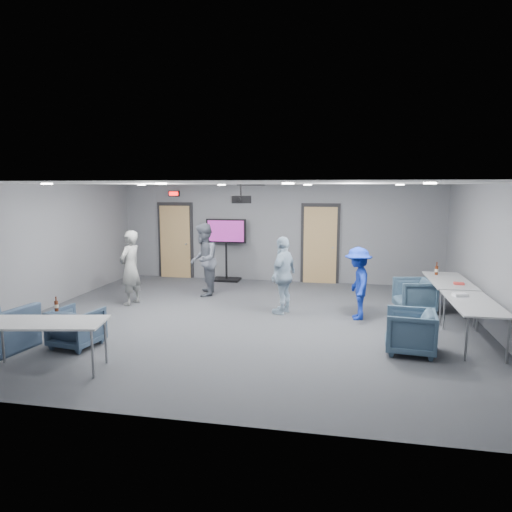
% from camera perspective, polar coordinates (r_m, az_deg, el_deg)
% --- Properties ---
extents(floor, '(9.00, 9.00, 0.00)m').
position_cam_1_polar(floor, '(9.18, -1.03, -8.05)').
color(floor, '#33363B').
rests_on(floor, ground).
extents(ceiling, '(9.00, 9.00, 0.00)m').
position_cam_1_polar(ceiling, '(8.80, -1.08, 9.05)').
color(ceiling, white).
rests_on(ceiling, wall_back).
extents(wall_back, '(9.00, 0.02, 2.70)m').
position_cam_1_polar(wall_back, '(12.80, 2.68, 2.84)').
color(wall_back, slate).
rests_on(wall_back, floor).
extents(wall_front, '(9.00, 0.02, 2.70)m').
position_cam_1_polar(wall_front, '(5.12, -10.46, -6.03)').
color(wall_front, slate).
rests_on(wall_front, floor).
extents(wall_left, '(0.02, 8.00, 2.70)m').
position_cam_1_polar(wall_left, '(10.76, -25.20, 0.94)').
color(wall_left, slate).
rests_on(wall_left, floor).
extents(wall_right, '(0.02, 8.00, 2.70)m').
position_cam_1_polar(wall_right, '(9.10, 27.88, -0.50)').
color(wall_right, slate).
rests_on(wall_right, floor).
extents(door_left, '(1.06, 0.17, 2.24)m').
position_cam_1_polar(door_left, '(13.55, -10.02, 1.84)').
color(door_left, black).
rests_on(door_left, wall_back).
extents(door_right, '(1.06, 0.17, 2.24)m').
position_cam_1_polar(door_right, '(12.67, 8.02, 1.42)').
color(door_right, black).
rests_on(door_right, wall_back).
extents(exit_sign, '(0.32, 0.08, 0.16)m').
position_cam_1_polar(exit_sign, '(13.44, -10.21, 7.69)').
color(exit_sign, black).
rests_on(exit_sign, wall_back).
extents(hvac_diffuser, '(0.60, 0.60, 0.03)m').
position_cam_1_polar(hvac_diffuser, '(11.64, -0.61, 8.86)').
color(hvac_diffuser, black).
rests_on(hvac_diffuser, ceiling).
extents(downlights, '(6.18, 3.78, 0.02)m').
position_cam_1_polar(downlights, '(8.80, -1.08, 8.95)').
color(downlights, white).
rests_on(downlights, ceiling).
extents(person_a, '(0.51, 0.68, 1.68)m').
position_cam_1_polar(person_a, '(10.62, -15.44, -1.43)').
color(person_a, gray).
rests_on(person_a, floor).
extents(person_b, '(0.82, 0.97, 1.77)m').
position_cam_1_polar(person_b, '(11.16, -6.59, -0.47)').
color(person_b, slate).
rests_on(person_b, floor).
extents(person_c, '(0.69, 1.03, 1.63)m').
position_cam_1_polar(person_c, '(9.54, 3.45, -2.40)').
color(person_c, '#A1BACF').
rests_on(person_c, floor).
extents(person_d, '(0.63, 0.99, 1.46)m').
position_cam_1_polar(person_d, '(9.35, 12.60, -3.35)').
color(person_d, '#172E9A').
rests_on(person_d, floor).
extents(chair_right_a, '(0.89, 0.88, 0.70)m').
position_cam_1_polar(chair_right_a, '(10.35, 19.17, -4.62)').
color(chair_right_a, '#3D566A').
rests_on(chair_right_a, floor).
extents(chair_right_c, '(0.84, 0.82, 0.70)m').
position_cam_1_polar(chair_right_c, '(7.77, 18.71, -8.94)').
color(chair_right_c, '#3D546A').
rests_on(chair_right_c, floor).
extents(chair_front_a, '(0.81, 0.82, 0.66)m').
position_cam_1_polar(chair_front_a, '(8.22, -21.52, -8.29)').
color(chair_front_a, '#36485E').
rests_on(chair_front_a, floor).
extents(table_right_a, '(0.77, 1.86, 0.73)m').
position_cam_1_polar(table_right_a, '(10.27, 22.96, -3.01)').
color(table_right_a, '#AFB1B3').
rests_on(table_right_a, floor).
extents(table_right_b, '(0.74, 1.77, 0.73)m').
position_cam_1_polar(table_right_b, '(8.46, 25.59, -5.56)').
color(table_right_b, '#AFB1B3').
rests_on(table_right_b, floor).
extents(table_front_left, '(1.81, 1.02, 0.73)m').
position_cam_1_polar(table_front_left, '(7.25, -24.96, -7.81)').
color(table_front_left, '#AFB1B3').
rests_on(table_front_left, floor).
extents(bottle_front, '(0.06, 0.06, 0.23)m').
position_cam_1_polar(bottle_front, '(7.73, -23.68, -5.72)').
color(bottle_front, '#53200E').
rests_on(bottle_front, table_front_left).
extents(bottle_right, '(0.07, 0.07, 0.29)m').
position_cam_1_polar(bottle_right, '(10.73, 21.63, -1.65)').
color(bottle_right, '#53200E').
rests_on(bottle_right, table_right_a).
extents(snack_box, '(0.20, 0.14, 0.04)m').
position_cam_1_polar(snack_box, '(9.85, 24.02, -3.16)').
color(snack_box, red).
rests_on(snack_box, table_right_a).
extents(wrapper, '(0.26, 0.21, 0.05)m').
position_cam_1_polar(wrapper, '(8.82, 24.14, -4.44)').
color(wrapper, silver).
rests_on(wrapper, table_right_b).
extents(tv_stand, '(1.14, 0.54, 1.75)m').
position_cam_1_polar(tv_stand, '(12.88, -3.75, 1.27)').
color(tv_stand, black).
rests_on(tv_stand, floor).
extents(projector, '(0.45, 0.42, 0.36)m').
position_cam_1_polar(projector, '(8.87, -1.91, 7.12)').
color(projector, black).
rests_on(projector, ceiling).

